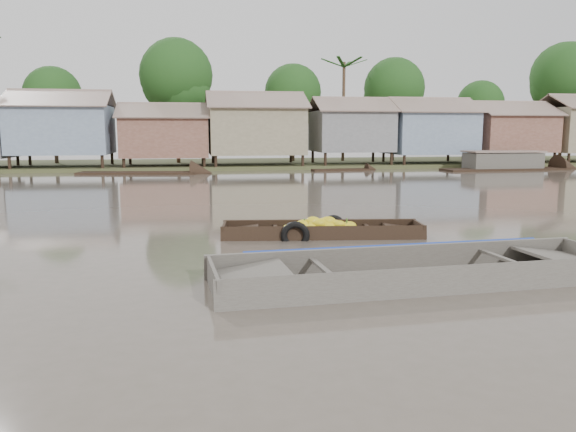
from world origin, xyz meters
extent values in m
plane|color=#524A3F|center=(0.00, 0.00, 0.00)|extent=(120.00, 120.00, 0.00)
cube|color=#384723|center=(0.00, 33.00, 0.00)|extent=(120.00, 12.00, 0.50)
cube|color=slate|center=(-10.50, 29.50, 2.70)|extent=(6.20, 5.20, 3.20)
cube|color=brown|center=(-10.50, 28.10, 4.75)|extent=(6.60, 3.02, 1.28)
cube|color=brown|center=(-10.50, 30.90, 4.75)|extent=(6.60, 3.02, 1.28)
cube|color=brown|center=(-3.80, 29.50, 2.20)|extent=(5.80, 4.60, 2.70)
cube|color=brown|center=(-3.80, 28.26, 4.00)|extent=(6.20, 2.67, 1.14)
cube|color=brown|center=(-3.80, 30.74, 4.00)|extent=(6.20, 2.67, 1.14)
cube|color=#807558|center=(2.50, 29.50, 2.65)|extent=(6.50, 5.30, 3.30)
cube|color=brown|center=(2.50, 28.07, 4.75)|extent=(6.90, 3.08, 1.31)
cube|color=brown|center=(2.50, 30.93, 4.75)|extent=(6.90, 3.08, 1.31)
cube|color=slate|center=(9.50, 29.50, 2.60)|extent=(5.40, 4.70, 2.90)
cube|color=brown|center=(9.50, 28.23, 4.50)|extent=(5.80, 2.73, 1.17)
cube|color=brown|center=(9.50, 30.77, 4.50)|extent=(5.80, 2.73, 1.17)
cube|color=slate|center=(15.50, 29.50, 2.50)|extent=(6.00, 5.00, 3.10)
cube|color=brown|center=(15.50, 28.15, 4.50)|extent=(6.40, 2.90, 1.24)
cube|color=brown|center=(15.50, 30.85, 4.50)|extent=(6.40, 2.90, 1.24)
cube|color=brown|center=(22.00, 29.50, 2.45)|extent=(5.70, 4.90, 2.80)
cube|color=brown|center=(22.00, 28.18, 4.30)|extent=(6.10, 2.85, 1.21)
cube|color=brown|center=(22.00, 30.82, 4.30)|extent=(6.10, 2.85, 1.21)
cube|color=brown|center=(28.50, 30.88, 4.85)|extent=(6.70, 2.96, 1.26)
cylinder|color=#473323|center=(-12.00, 34.00, 2.45)|extent=(0.28, 0.28, 4.90)
sphere|color=#123914|center=(-12.00, 34.00, 5.25)|extent=(4.20, 4.20, 4.20)
cylinder|color=#473323|center=(-3.00, 33.00, 3.15)|extent=(0.28, 0.28, 6.30)
sphere|color=#123914|center=(-3.00, 33.00, 6.75)|extent=(5.40, 5.40, 5.40)
cylinder|color=#473323|center=(6.00, 34.00, 2.62)|extent=(0.28, 0.28, 5.25)
sphere|color=#123914|center=(6.00, 34.00, 5.62)|extent=(4.50, 4.50, 4.50)
cylinder|color=#473323|center=(14.00, 33.00, 2.80)|extent=(0.28, 0.28, 5.60)
sphere|color=#123914|center=(14.00, 33.00, 6.00)|extent=(4.80, 4.80, 4.80)
cylinder|color=#473323|center=(22.00, 34.00, 2.27)|extent=(0.28, 0.28, 4.55)
sphere|color=#123914|center=(22.00, 34.00, 4.88)|extent=(3.90, 3.90, 3.90)
cylinder|color=#473323|center=(29.00, 33.00, 3.32)|extent=(0.28, 0.28, 6.65)
sphere|color=#123914|center=(29.00, 33.00, 7.12)|extent=(5.70, 5.70, 5.70)
cylinder|color=#473323|center=(10.00, 33.50, 4.00)|extent=(0.24, 0.24, 8.00)
cube|color=black|center=(1.19, 3.16, -0.08)|extent=(5.03, 1.57, 0.08)
cube|color=black|center=(1.26, 3.70, 0.11)|extent=(5.03, 0.78, 0.47)
cube|color=black|center=(1.13, 2.63, 0.11)|extent=(5.03, 0.78, 0.47)
cube|color=black|center=(3.65, 2.85, 0.11)|extent=(0.20, 1.10, 0.44)
cube|color=black|center=(3.22, 2.90, 0.17)|extent=(0.97, 1.05, 0.18)
cube|color=black|center=(-1.26, 3.48, 0.11)|extent=(0.20, 1.10, 0.44)
cube|color=black|center=(-0.83, 3.42, 0.17)|extent=(0.97, 1.05, 0.18)
cube|color=black|center=(0.02, 3.31, 0.21)|extent=(0.23, 1.06, 0.05)
cube|color=black|center=(2.37, 3.01, 0.21)|extent=(0.23, 1.06, 0.05)
ellipsoid|color=yellow|center=(0.44, 3.22, 0.20)|extent=(0.44, 0.33, 0.25)
ellipsoid|color=yellow|center=(1.33, 2.98, 0.26)|extent=(0.38, 0.29, 0.22)
ellipsoid|color=yellow|center=(0.75, 3.27, 0.30)|extent=(0.44, 0.33, 0.25)
ellipsoid|color=yellow|center=(0.38, 2.97, 0.11)|extent=(0.35, 0.26, 0.20)
ellipsoid|color=yellow|center=(1.85, 2.95, 0.23)|extent=(0.40, 0.30, 0.23)
ellipsoid|color=yellow|center=(0.85, 2.97, 0.26)|extent=(0.34, 0.25, 0.19)
ellipsoid|color=yellow|center=(1.07, 3.36, 0.27)|extent=(0.39, 0.29, 0.22)
ellipsoid|color=yellow|center=(0.98, 3.46, 0.27)|extent=(0.35, 0.26, 0.20)
ellipsoid|color=yellow|center=(0.51, 3.08, 0.20)|extent=(0.44, 0.33, 0.25)
ellipsoid|color=yellow|center=(1.09, 3.04, 0.35)|extent=(0.42, 0.31, 0.24)
ellipsoid|color=yellow|center=(1.79, 3.34, 0.18)|extent=(0.38, 0.29, 0.22)
ellipsoid|color=yellow|center=(0.60, 3.06, 0.20)|extent=(0.39, 0.29, 0.22)
ellipsoid|color=yellow|center=(0.97, 3.24, 0.38)|extent=(0.41, 0.31, 0.24)
ellipsoid|color=yellow|center=(0.39, 3.38, 0.18)|extent=(0.40, 0.30, 0.23)
ellipsoid|color=yellow|center=(1.25, 3.06, 0.30)|extent=(0.39, 0.29, 0.22)
ellipsoid|color=yellow|center=(1.50, 3.46, 0.19)|extent=(0.36, 0.27, 0.21)
ellipsoid|color=yellow|center=(0.57, 2.98, 0.15)|extent=(0.42, 0.32, 0.24)
ellipsoid|color=yellow|center=(0.53, 2.99, 0.16)|extent=(0.43, 0.32, 0.24)
ellipsoid|color=yellow|center=(1.01, 3.30, 0.28)|extent=(0.39, 0.29, 0.22)
ellipsoid|color=yellow|center=(1.46, 3.44, 0.20)|extent=(0.38, 0.28, 0.21)
ellipsoid|color=yellow|center=(1.09, 3.40, 0.24)|extent=(0.36, 0.27, 0.20)
ellipsoid|color=yellow|center=(0.63, 3.29, 0.27)|extent=(0.37, 0.28, 0.21)
ellipsoid|color=yellow|center=(0.99, 3.12, 0.30)|extent=(0.41, 0.31, 0.23)
ellipsoid|color=yellow|center=(1.16, 3.28, 0.29)|extent=(0.42, 0.31, 0.24)
ellipsoid|color=yellow|center=(1.51, 3.07, 0.31)|extent=(0.40, 0.30, 0.23)
ellipsoid|color=yellow|center=(1.23, 3.24, 0.36)|extent=(0.33, 0.25, 0.19)
ellipsoid|color=yellow|center=(1.24, 2.86, 0.17)|extent=(0.35, 0.27, 0.20)
ellipsoid|color=yellow|center=(1.33, 3.12, 0.38)|extent=(0.45, 0.34, 0.25)
ellipsoid|color=yellow|center=(0.37, 3.22, 0.13)|extent=(0.34, 0.26, 0.19)
ellipsoid|color=yellow|center=(2.00, 2.75, 0.15)|extent=(0.36, 0.27, 0.21)
ellipsoid|color=yellow|center=(1.58, 2.97, 0.32)|extent=(0.34, 0.26, 0.19)
ellipsoid|color=yellow|center=(1.93, 3.26, 0.22)|extent=(0.43, 0.32, 0.24)
cylinder|color=#3F6626|center=(0.75, 3.22, 0.37)|extent=(0.04, 0.04, 0.16)
cylinder|color=#3F6626|center=(1.37, 3.14, 0.37)|extent=(0.04, 0.04, 0.16)
cylinder|color=#3F6626|center=(1.82, 3.08, 0.37)|extent=(0.04, 0.04, 0.16)
torus|color=black|center=(1.63, 3.72, 0.13)|extent=(0.65, 0.24, 0.64)
torus|color=black|center=(0.41, 2.65, 0.13)|extent=(0.72, 0.25, 0.71)
cube|color=#49443E|center=(1.91, -1.33, -0.08)|extent=(7.36, 1.97, 0.08)
cube|color=#49443E|center=(1.86, -0.44, 0.18)|extent=(7.44, 0.58, 0.59)
cube|color=#49443E|center=(1.96, -2.21, 0.18)|extent=(7.44, 0.58, 0.59)
cube|color=#49443E|center=(4.91, -1.16, 0.25)|extent=(1.35, 1.64, 0.24)
cube|color=#49443E|center=(-1.73, -1.53, 0.18)|extent=(0.16, 1.82, 0.56)
cube|color=#49443E|center=(-1.10, -1.49, 0.25)|extent=(1.35, 1.64, 0.24)
cube|color=#49443E|center=(0.17, -1.42, 0.30)|extent=(0.20, 1.75, 0.05)
cube|color=#49443E|center=(3.64, -1.23, 0.30)|extent=(0.20, 1.75, 0.05)
cube|color=#665E54|center=(1.91, -1.33, -0.04)|extent=(5.61, 1.73, 0.02)
cube|color=#0F2D9B|center=(1.85, -0.38, 0.40)|extent=(6.01, 0.42, 0.15)
torus|color=olive|center=(3.33, -1.54, -0.01)|extent=(0.42, 0.42, 0.06)
torus|color=olive|center=(3.33, -1.54, 0.03)|extent=(0.34, 0.34, 0.06)
cube|color=black|center=(-5.35, 25.27, -0.05)|extent=(7.38, 2.64, 0.35)
cube|color=black|center=(18.92, 24.51, -0.05)|extent=(8.87, 2.39, 0.35)
cube|color=black|center=(7.81, 25.89, -0.05)|extent=(4.01, 1.17, 0.35)
cube|color=black|center=(19.00, 25.00, 0.55)|extent=(5.00, 2.00, 1.20)
camera|label=1|loc=(-2.02, -10.49, 2.65)|focal=35.00mm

